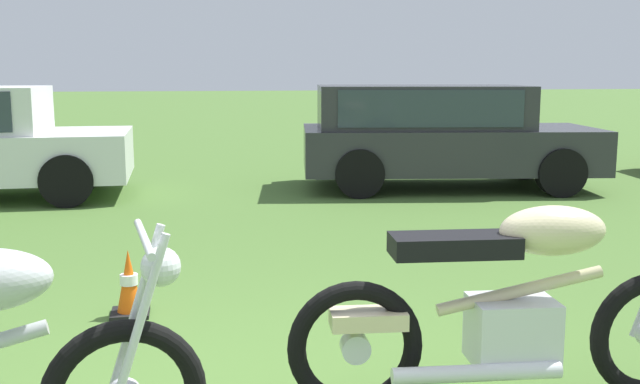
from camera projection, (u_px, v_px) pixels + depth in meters
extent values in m
cylinder|color=silver|center=(135.00, 312.00, 3.02)|extent=(0.27, 0.07, 0.73)
cylinder|color=silver|center=(139.00, 326.00, 2.85)|extent=(0.27, 0.07, 0.73)
cylinder|color=silver|center=(144.00, 238.00, 2.90)|extent=(0.12, 0.64, 0.03)
sphere|color=silver|center=(161.00, 267.00, 2.93)|extent=(0.18, 0.18, 0.16)
torus|color=black|center=(355.00, 347.00, 3.53)|extent=(0.66, 0.14, 0.65)
cylinder|color=silver|center=(355.00, 347.00, 3.53)|extent=(0.15, 0.11, 0.14)
cube|color=silver|center=(512.00, 331.00, 3.60)|extent=(0.42, 0.33, 0.32)
cylinder|color=beige|center=(520.00, 291.00, 3.57)|extent=(0.82, 0.12, 0.23)
ellipsoid|color=beige|center=(553.00, 230.00, 3.54)|extent=(0.54, 0.30, 0.24)
cube|color=black|center=(454.00, 245.00, 3.50)|extent=(0.62, 0.29, 0.10)
cube|color=beige|center=(368.00, 319.00, 3.52)|extent=(0.37, 0.21, 0.08)
cylinder|color=silver|center=(477.00, 373.00, 3.44)|extent=(0.80, 0.14, 0.08)
cylinder|color=black|center=(83.00, 164.00, 10.58)|extent=(0.64, 0.23, 0.64)
cylinder|color=black|center=(67.00, 181.00, 8.95)|extent=(0.64, 0.23, 0.64)
cube|color=#2D2D33|center=(448.00, 149.00, 10.39)|extent=(4.25, 2.33, 0.60)
cube|color=#2D2D33|center=(421.00, 107.00, 10.29)|extent=(3.02, 1.98, 0.60)
cube|color=#2D3842|center=(421.00, 106.00, 10.28)|extent=(2.61, 1.95, 0.48)
cylinder|color=black|center=(523.00, 158.00, 11.28)|extent=(0.67, 0.31, 0.64)
cylinder|color=black|center=(561.00, 172.00, 9.67)|extent=(0.67, 0.31, 0.64)
cylinder|color=black|center=(350.00, 159.00, 11.19)|extent=(0.67, 0.31, 0.64)
cylinder|color=black|center=(360.00, 173.00, 9.58)|extent=(0.67, 0.31, 0.64)
cone|color=#EA590F|center=(129.00, 283.00, 4.96)|extent=(0.18, 0.18, 0.45)
cube|color=black|center=(130.00, 313.00, 5.00)|extent=(0.25, 0.25, 0.03)
cylinder|color=white|center=(129.00, 279.00, 4.96)|extent=(0.12, 0.12, 0.07)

